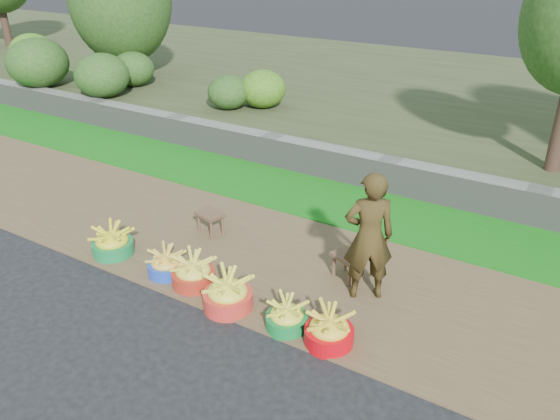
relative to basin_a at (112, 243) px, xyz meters
The scene contains 14 objects.
ground_plane 2.36m from the basin_a, ahead, with size 120.00×120.00×0.00m, color black.
dirt_shoulder 2.51m from the basin_a, 21.45° to the left, with size 80.00×2.50×0.02m, color brown.
grass_verge 3.73m from the basin_a, 51.40° to the left, with size 80.00×1.50×0.04m, color #147014.
retaining_wall 4.43m from the basin_a, 58.28° to the left, with size 80.00×0.35×0.55m, color slate.
earth_bank 8.97m from the basin_a, 74.97° to the left, with size 80.00×10.00×0.50m, color #3A4225.
basin_a is the anchor object (origin of this frame).
basin_b 0.92m from the basin_a, ahead, with size 0.46×0.46×0.34m.
basin_c 1.35m from the basin_a, ahead, with size 0.52×0.52×0.39m.
basin_d 1.96m from the basin_a, ahead, with size 0.56×0.56×0.42m.
basin_e 2.70m from the basin_a, ahead, with size 0.45×0.45×0.34m.
basin_f 3.19m from the basin_a, ahead, with size 0.51×0.51×0.38m.
stool_left 1.33m from the basin_a, 54.94° to the left, with size 0.43×0.37×0.33m.
stool_right 3.05m from the basin_a, 20.31° to the left, with size 0.45×0.40×0.33m.
vendor_woman 3.34m from the basin_a, 15.03° to the left, with size 0.56×0.37×1.53m, color black.
Camera 1 is at (2.71, -3.77, 3.73)m, focal length 35.00 mm.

